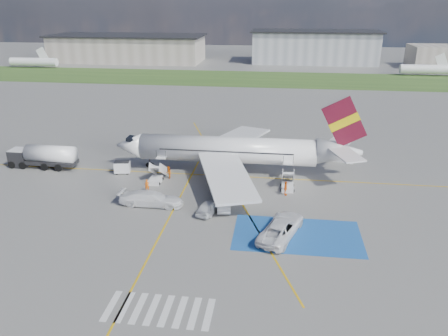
% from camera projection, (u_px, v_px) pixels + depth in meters
% --- Properties ---
extents(ground, '(400.00, 400.00, 0.00)m').
position_uv_depth(ground, '(213.00, 213.00, 52.97)').
color(ground, '#60605E').
rests_on(ground, ground).
extents(grass_strip, '(400.00, 30.00, 0.01)m').
position_uv_depth(grass_strip, '(258.00, 79.00, 140.71)').
color(grass_strip, '#2D4C1E').
rests_on(grass_strip, ground).
extents(taxiway_line_main, '(120.00, 0.20, 0.01)m').
position_uv_depth(taxiway_line_main, '(225.00, 176.00, 64.05)').
color(taxiway_line_main, gold).
rests_on(taxiway_line_main, ground).
extents(taxiway_line_cross, '(0.20, 60.00, 0.01)m').
position_uv_depth(taxiway_line_cross, '(150.00, 255.00, 44.33)').
color(taxiway_line_cross, gold).
rests_on(taxiway_line_cross, ground).
extents(taxiway_line_diag, '(20.71, 56.45, 0.01)m').
position_uv_depth(taxiway_line_diag, '(225.00, 176.00, 64.05)').
color(taxiway_line_diag, gold).
rests_on(taxiway_line_diag, ground).
extents(staging_box, '(14.00, 8.00, 0.01)m').
position_uv_depth(staging_box, '(297.00, 235.00, 48.08)').
color(staging_box, '#1A519F').
rests_on(staging_box, ground).
extents(crosswalk, '(9.00, 4.00, 0.01)m').
position_uv_depth(crosswalk, '(159.00, 310.00, 36.56)').
color(crosswalk, silver).
rests_on(crosswalk, ground).
extents(terminal_west, '(60.00, 22.00, 10.00)m').
position_uv_depth(terminal_west, '(128.00, 49.00, 177.79)').
color(terminal_west, gray).
rests_on(terminal_west, ground).
extents(terminal_centre, '(48.00, 18.00, 12.00)m').
position_uv_depth(terminal_centre, '(314.00, 47.00, 173.08)').
color(terminal_centre, gray).
rests_on(terminal_centre, ground).
extents(airliner, '(36.81, 32.95, 11.92)m').
position_uv_depth(airliner, '(237.00, 150.00, 64.48)').
color(airliner, silver).
rests_on(airliner, ground).
extents(airstairs_fwd, '(1.90, 5.20, 3.60)m').
position_uv_depth(airstairs_fwd, '(156.00, 177.00, 61.92)').
color(airstairs_fwd, silver).
rests_on(airstairs_fwd, ground).
extents(airstairs_aft, '(1.90, 5.20, 3.60)m').
position_uv_depth(airstairs_aft, '(288.00, 184.00, 59.71)').
color(airstairs_aft, silver).
rests_on(airstairs_aft, ground).
extents(fuel_tanker, '(10.52, 3.25, 3.56)m').
position_uv_depth(fuel_tanker, '(44.00, 158.00, 66.84)').
color(fuel_tanker, black).
rests_on(fuel_tanker, ground).
extents(gpu_cart, '(2.47, 1.82, 1.88)m').
position_uv_depth(gpu_cart, '(122.00, 168.00, 64.77)').
color(gpu_cart, silver).
rests_on(gpu_cart, ground).
extents(belt_loader, '(5.74, 3.44, 1.66)m').
position_uv_depth(belt_loader, '(338.00, 158.00, 70.10)').
color(belt_loader, silver).
rests_on(belt_loader, ground).
extents(car_silver_a, '(3.10, 4.92, 1.56)m').
position_uv_depth(car_silver_a, '(209.00, 207.00, 52.85)').
color(car_silver_a, silver).
rests_on(car_silver_a, ground).
extents(car_silver_b, '(2.30, 4.82, 1.52)m').
position_uv_depth(car_silver_b, '(224.00, 203.00, 53.99)').
color(car_silver_b, '#A6A9AD').
rests_on(car_silver_b, ground).
extents(van_white_a, '(5.04, 7.25, 2.48)m').
position_uv_depth(van_white_a, '(282.00, 225.00, 47.69)').
color(van_white_a, white).
rests_on(van_white_a, ground).
extents(van_white_b, '(6.16, 2.61, 2.39)m').
position_uv_depth(van_white_b, '(151.00, 196.00, 54.63)').
color(van_white_b, white).
rests_on(van_white_b, ground).
extents(crew_fwd, '(0.69, 0.56, 1.62)m').
position_uv_depth(crew_fwd, '(147.00, 185.00, 58.79)').
color(crew_fwd, orange).
rests_on(crew_fwd, ground).
extents(crew_nose, '(0.83, 0.99, 1.83)m').
position_uv_depth(crew_nose, '(168.00, 172.00, 62.89)').
color(crew_nose, '#DF5E0B').
rests_on(crew_nose, ground).
extents(crew_aft, '(0.55, 1.16, 1.92)m').
position_uv_depth(crew_aft, '(286.00, 188.00, 57.52)').
color(crew_aft, '#E9580C').
rests_on(crew_aft, ground).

